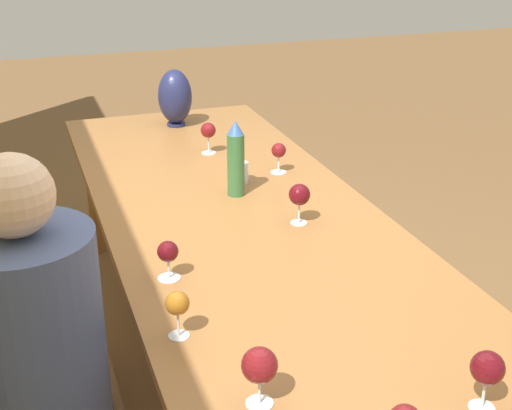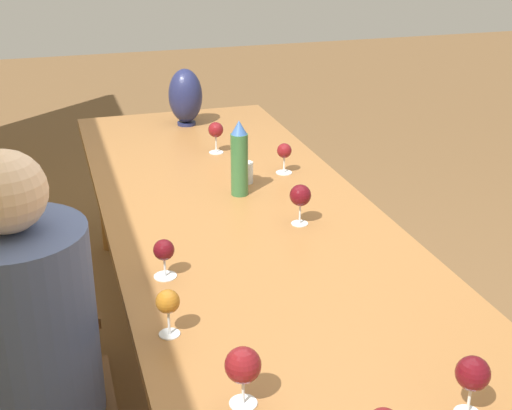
% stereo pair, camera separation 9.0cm
% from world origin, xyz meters
% --- Properties ---
extents(ground_plane, '(14.00, 14.00, 0.00)m').
position_xyz_m(ground_plane, '(0.00, 0.00, 0.00)').
color(ground_plane, brown).
extents(dining_table, '(2.94, 1.00, 0.73)m').
position_xyz_m(dining_table, '(0.00, 0.00, 0.67)').
color(dining_table, '#936033').
rests_on(dining_table, ground_plane).
extents(water_bottle, '(0.07, 0.07, 0.30)m').
position_xyz_m(water_bottle, '(0.21, -0.04, 0.87)').
color(water_bottle, '#336638').
rests_on(water_bottle, dining_table).
extents(water_tumbler, '(0.07, 0.07, 0.09)m').
position_xyz_m(water_tumbler, '(0.33, -0.09, 0.77)').
color(water_tumbler, silver).
rests_on(water_tumbler, dining_table).
extents(vase, '(0.17, 0.17, 0.29)m').
position_xyz_m(vase, '(1.20, -0.03, 0.87)').
color(vase, '#1E234C').
rests_on(vase, dining_table).
extents(wine_glass_1, '(0.07, 0.07, 0.14)m').
position_xyz_m(wine_glass_1, '(0.73, -0.07, 0.83)').
color(wine_glass_1, silver).
rests_on(wine_glass_1, dining_table).
extents(wine_glass_2, '(0.08, 0.08, 0.15)m').
position_xyz_m(wine_glass_2, '(-1.01, 0.30, 0.83)').
color(wine_glass_2, silver).
rests_on(wine_glass_2, dining_table).
extents(wine_glass_3, '(0.07, 0.07, 0.13)m').
position_xyz_m(wine_glass_3, '(0.39, -0.28, 0.82)').
color(wine_glass_3, silver).
rests_on(wine_glass_3, dining_table).
extents(wine_glass_4, '(0.08, 0.08, 0.15)m').
position_xyz_m(wine_glass_4, '(-1.19, -0.17, 0.83)').
color(wine_glass_4, silver).
rests_on(wine_glass_4, dining_table).
extents(wine_glass_5, '(0.07, 0.07, 0.12)m').
position_xyz_m(wine_glass_5, '(-0.37, 0.36, 0.81)').
color(wine_glass_5, silver).
rests_on(wine_glass_5, dining_table).
extents(wine_glass_6, '(0.06, 0.06, 0.13)m').
position_xyz_m(wine_glass_6, '(-0.68, 0.41, 0.82)').
color(wine_glass_6, silver).
rests_on(wine_glass_6, dining_table).
extents(wine_glass_7, '(0.08, 0.08, 0.15)m').
position_xyz_m(wine_glass_7, '(-0.12, -0.17, 0.83)').
color(wine_glass_7, silver).
rests_on(wine_glass_7, dining_table).
extents(chair_near, '(0.44, 0.44, 0.95)m').
position_xyz_m(chair_near, '(-0.54, 0.85, 0.50)').
color(chair_near, brown).
rests_on(chair_near, ground_plane).
extents(chair_far, '(0.44, 0.44, 0.95)m').
position_xyz_m(chair_far, '(0.12, 0.85, 0.50)').
color(chair_far, brown).
rests_on(chair_far, ground_plane).
extents(person_near, '(0.39, 0.39, 1.23)m').
position_xyz_m(person_near, '(-0.54, 0.76, 0.65)').
color(person_near, '#2D2D38').
rests_on(person_near, ground_plane).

